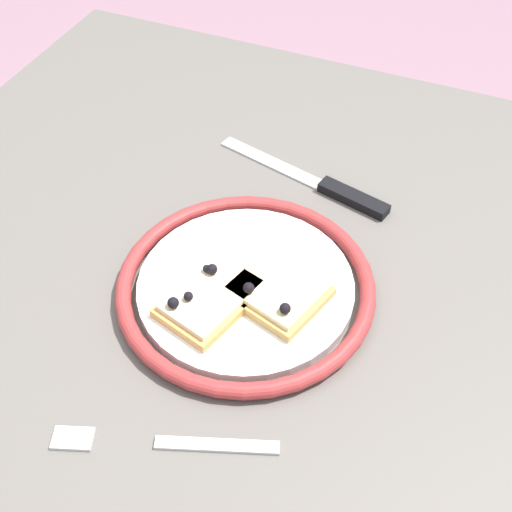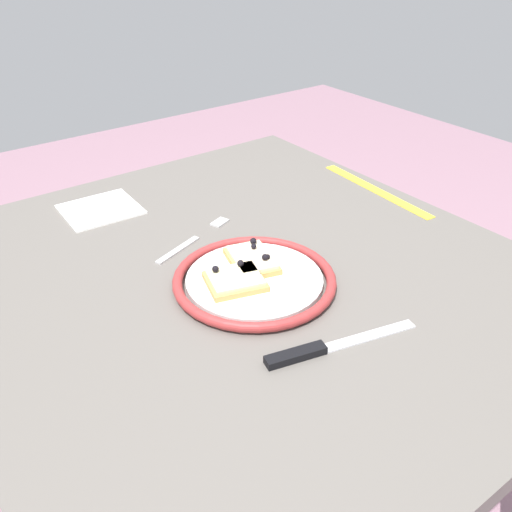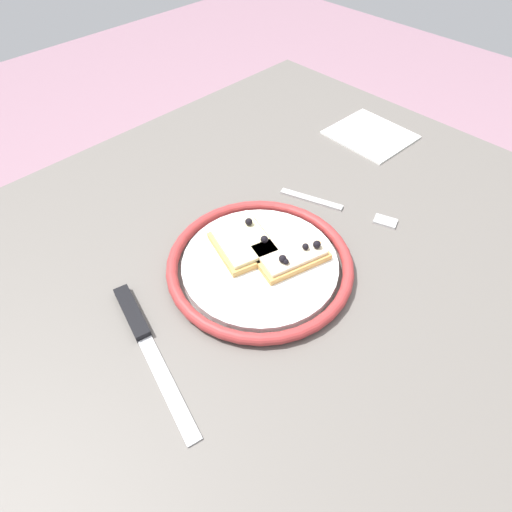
{
  "view_description": "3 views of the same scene",
  "coord_description": "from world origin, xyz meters",
  "px_view_note": "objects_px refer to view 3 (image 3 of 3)",
  "views": [
    {
      "loc": [
        -0.38,
        -0.2,
        1.32
      ],
      "look_at": [
        0.07,
        -0.01,
        0.81
      ],
      "focal_mm": 47.86,
      "sensor_mm": 36.0,
      "label": 1
    },
    {
      "loc": [
        0.67,
        -0.47,
        1.3
      ],
      "look_at": [
        0.02,
        0.01,
        0.8
      ],
      "focal_mm": 39.43,
      "sensor_mm": 36.0,
      "label": 2
    },
    {
      "loc": [
        0.34,
        0.28,
        1.24
      ],
      "look_at": [
        0.05,
        -0.02,
        0.79
      ],
      "focal_mm": 30.07,
      "sensor_mm": 36.0,
      "label": 3
    }
  ],
  "objects_px": {
    "fork": "(338,207)",
    "plate": "(260,264)",
    "pizza_slice_far": "(244,244)",
    "knife": "(141,331)",
    "napkin": "(370,135)",
    "dining_table": "(284,292)",
    "pizza_slice_near": "(289,253)"
  },
  "relations": [
    {
      "from": "fork",
      "to": "napkin",
      "type": "bearing_deg",
      "value": -157.65
    },
    {
      "from": "plate",
      "to": "pizza_slice_far",
      "type": "height_order",
      "value": "pizza_slice_far"
    },
    {
      "from": "pizza_slice_near",
      "to": "fork",
      "type": "relative_size",
      "value": 0.61
    },
    {
      "from": "dining_table",
      "to": "napkin",
      "type": "distance_m",
      "value": 0.39
    },
    {
      "from": "pizza_slice_far",
      "to": "fork",
      "type": "height_order",
      "value": "pizza_slice_far"
    },
    {
      "from": "dining_table",
      "to": "fork",
      "type": "xyz_separation_m",
      "value": [
        -0.14,
        -0.01,
        0.09
      ]
    },
    {
      "from": "knife",
      "to": "napkin",
      "type": "bearing_deg",
      "value": -173.95
    },
    {
      "from": "fork",
      "to": "plate",
      "type": "bearing_deg",
      "value": 0.56
    },
    {
      "from": "pizza_slice_far",
      "to": "napkin",
      "type": "xyz_separation_m",
      "value": [
        -0.41,
        -0.06,
        -0.02
      ]
    },
    {
      "from": "dining_table",
      "to": "knife",
      "type": "distance_m",
      "value": 0.25
    },
    {
      "from": "knife",
      "to": "napkin",
      "type": "relative_size",
      "value": 1.59
    },
    {
      "from": "napkin",
      "to": "fork",
      "type": "bearing_deg",
      "value": 22.35
    },
    {
      "from": "pizza_slice_far",
      "to": "pizza_slice_near",
      "type": "bearing_deg",
      "value": 119.81
    },
    {
      "from": "pizza_slice_near",
      "to": "fork",
      "type": "bearing_deg",
      "value": -170.78
    },
    {
      "from": "napkin",
      "to": "plate",
      "type": "bearing_deg",
      "value": 12.83
    },
    {
      "from": "pizza_slice_near",
      "to": "knife",
      "type": "bearing_deg",
      "value": -13.21
    },
    {
      "from": "pizza_slice_far",
      "to": "napkin",
      "type": "relative_size",
      "value": 0.74
    },
    {
      "from": "dining_table",
      "to": "fork",
      "type": "distance_m",
      "value": 0.17
    },
    {
      "from": "plate",
      "to": "knife",
      "type": "height_order",
      "value": "plate"
    },
    {
      "from": "dining_table",
      "to": "pizza_slice_far",
      "type": "xyz_separation_m",
      "value": [
        0.04,
        -0.05,
        0.11
      ]
    },
    {
      "from": "plate",
      "to": "knife",
      "type": "relative_size",
      "value": 1.14
    },
    {
      "from": "plate",
      "to": "pizza_slice_far",
      "type": "xyz_separation_m",
      "value": [
        -0.0,
        -0.04,
        0.01
      ]
    },
    {
      "from": "pizza_slice_near",
      "to": "fork",
      "type": "distance_m",
      "value": 0.15
    },
    {
      "from": "pizza_slice_near",
      "to": "pizza_slice_far",
      "type": "xyz_separation_m",
      "value": [
        0.03,
        -0.06,
        -0.0
      ]
    },
    {
      "from": "napkin",
      "to": "knife",
      "type": "bearing_deg",
      "value": 6.05
    },
    {
      "from": "knife",
      "to": "fork",
      "type": "distance_m",
      "value": 0.38
    },
    {
      "from": "dining_table",
      "to": "napkin",
      "type": "xyz_separation_m",
      "value": [
        -0.37,
        -0.11,
        0.09
      ]
    },
    {
      "from": "pizza_slice_near",
      "to": "knife",
      "type": "distance_m",
      "value": 0.23
    },
    {
      "from": "plate",
      "to": "fork",
      "type": "bearing_deg",
      "value": -179.44
    },
    {
      "from": "pizza_slice_far",
      "to": "fork",
      "type": "xyz_separation_m",
      "value": [
        -0.18,
        0.03,
        -0.02
      ]
    },
    {
      "from": "dining_table",
      "to": "napkin",
      "type": "height_order",
      "value": "napkin"
    },
    {
      "from": "knife",
      "to": "pizza_slice_far",
      "type": "bearing_deg",
      "value": -178.11
    }
  ]
}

